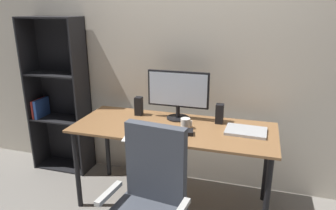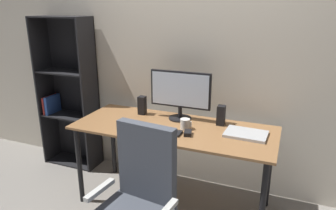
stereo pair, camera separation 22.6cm
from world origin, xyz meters
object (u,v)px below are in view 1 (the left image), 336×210
Objects in this scene: keyboard at (165,132)px; mouse at (190,132)px; monitor at (178,92)px; desk at (173,136)px; bookshelf at (59,97)px; coffee_mug at (185,123)px; speaker_right at (220,114)px; laptop at (246,131)px; speaker_left at (139,106)px.

mouse is (0.19, 0.03, 0.01)m from keyboard.
mouse reaches higher than keyboard.
monitor reaches higher than mouse.
bookshelf reaches higher than desk.
coffee_mug is at bearing 105.33° from mouse.
bookshelf reaches higher than speaker_right.
laptop is 1.88× the size of speaker_left.
coffee_mug is 0.06× the size of bookshelf.
keyboard is at bearing -138.95° from speaker_right.
speaker_right reaches higher than desk.
laptop is (0.42, 0.16, -0.01)m from mouse.
speaker_left is at bearing 135.00° from keyboard.
speaker_right is 0.11× the size of bookshelf.
coffee_mug reaches higher than keyboard.
speaker_right reaches higher than laptop.
mouse reaches higher than desk.
desk is at bearing 131.27° from mouse.
speaker_left and speaker_right have the same top height.
coffee_mug is at bearing -171.47° from laptop.
speaker_left reaches higher than desk.
bookshelf is (-1.34, 0.34, 0.14)m from desk.
mouse is at bearing -35.56° from desk.
mouse is at bearing -121.60° from speaker_right.
speaker_right is at bearing 150.54° from laptop.
speaker_right is (0.38, 0.33, 0.08)m from keyboard.
coffee_mug is 0.30× the size of laptop.
monitor reaches higher than coffee_mug.
desk is 5.25× the size of laptop.
bookshelf is at bearing 174.99° from speaker_right.
monitor is at bearing 120.27° from coffee_mug.
keyboard is 3.05× the size of coffee_mug.
mouse is at bearing -156.49° from laptop.
desk is 0.44m from speaker_right.
laptop reaches higher than desk.
speaker_right is at bearing -1.22° from monitor.
coffee_mug is 1.49m from bookshelf.
monitor is (-0.02, 0.20, 0.33)m from desk.
bookshelf is at bearing 173.94° from monitor.
desk is 9.88× the size of speaker_left.
keyboard is at bearing -43.33° from speaker_left.
monitor is at bearing 1.22° from speaker_left.
mouse is 0.56× the size of speaker_right.
desk is 0.60m from laptop.
speaker_left reaches higher than mouse.
laptop is at bearing -14.18° from monitor.
speaker_left is 0.97m from bookshelf.
coffee_mug is (0.13, 0.14, 0.03)m from keyboard.
speaker_right is (-0.23, 0.14, 0.07)m from laptop.
laptop is at bearing -31.77° from speaker_right.
desk is at bearing -173.17° from laptop.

